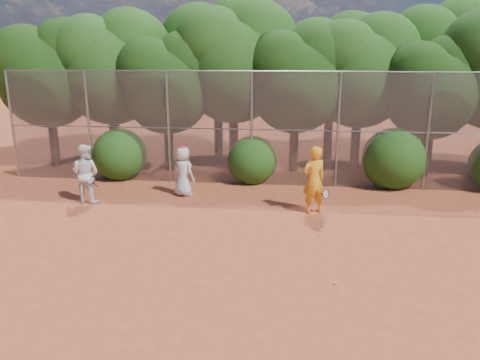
# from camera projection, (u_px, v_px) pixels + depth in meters

# --- Properties ---
(ground) EXTENTS (80.00, 80.00, 0.00)m
(ground) POSITION_uv_depth(u_px,v_px,m) (269.00, 253.00, 11.13)
(ground) COLOR #A54225
(ground) RESTS_ON ground
(fence_back) EXTENTS (20.05, 0.09, 4.03)m
(fence_back) POSITION_uv_depth(u_px,v_px,m) (277.00, 128.00, 16.35)
(fence_back) COLOR gray
(fence_back) RESTS_ON ground
(tree_0) EXTENTS (4.38, 3.81, 6.00)m
(tree_0) POSITION_uv_depth(u_px,v_px,m) (48.00, 70.00, 18.85)
(tree_0) COLOR black
(tree_0) RESTS_ON ground
(tree_1) EXTENTS (4.64, 4.03, 6.35)m
(tree_1) POSITION_uv_depth(u_px,v_px,m) (112.00, 64.00, 18.99)
(tree_1) COLOR black
(tree_1) RESTS_ON ground
(tree_2) EXTENTS (3.99, 3.47, 5.47)m
(tree_2) POSITION_uv_depth(u_px,v_px,m) (168.00, 80.00, 18.19)
(tree_2) COLOR black
(tree_2) RESTS_ON ground
(tree_3) EXTENTS (4.89, 4.26, 6.70)m
(tree_3) POSITION_uv_depth(u_px,v_px,m) (235.00, 58.00, 18.66)
(tree_3) COLOR black
(tree_3) RESTS_ON ground
(tree_4) EXTENTS (4.19, 3.64, 5.73)m
(tree_4) POSITION_uv_depth(u_px,v_px,m) (297.00, 76.00, 17.97)
(tree_4) COLOR black
(tree_4) RESTS_ON ground
(tree_5) EXTENTS (4.51, 3.92, 6.17)m
(tree_5) POSITION_uv_depth(u_px,v_px,m) (362.00, 68.00, 18.38)
(tree_5) COLOR black
(tree_5) RESTS_ON ground
(tree_6) EXTENTS (3.86, 3.36, 5.29)m
(tree_6) POSITION_uv_depth(u_px,v_px,m) (433.00, 85.00, 17.29)
(tree_6) COLOR black
(tree_6) RESTS_ON ground
(tree_9) EXTENTS (4.83, 4.20, 6.62)m
(tree_9) POSITION_uv_depth(u_px,v_px,m) (110.00, 59.00, 21.27)
(tree_9) COLOR black
(tree_9) RESTS_ON ground
(tree_10) EXTENTS (5.15, 4.48, 7.06)m
(tree_10) POSITION_uv_depth(u_px,v_px,m) (219.00, 52.00, 20.82)
(tree_10) COLOR black
(tree_10) RESTS_ON ground
(tree_11) EXTENTS (4.64, 4.03, 6.35)m
(tree_11) POSITION_uv_depth(u_px,v_px,m) (333.00, 63.00, 20.00)
(tree_11) COLOR black
(tree_11) RESTS_ON ground
(tree_12) EXTENTS (5.02, 4.37, 6.88)m
(tree_12) POSITION_uv_depth(u_px,v_px,m) (439.00, 55.00, 19.98)
(tree_12) COLOR black
(tree_12) RESTS_ON ground
(bush_0) EXTENTS (2.00, 2.00, 2.00)m
(bush_0) POSITION_uv_depth(u_px,v_px,m) (120.00, 152.00, 17.58)
(bush_0) COLOR #194110
(bush_0) RESTS_ON ground
(bush_1) EXTENTS (1.80, 1.80, 1.80)m
(bush_1) POSITION_uv_depth(u_px,v_px,m) (252.00, 158.00, 17.04)
(bush_1) COLOR #194110
(bush_1) RESTS_ON ground
(bush_2) EXTENTS (2.20, 2.20, 2.20)m
(bush_2) POSITION_uv_depth(u_px,v_px,m) (394.00, 156.00, 16.43)
(bush_2) COLOR #194110
(bush_2) RESTS_ON ground
(player_yellow) EXTENTS (0.91, 0.76, 2.01)m
(player_yellow) POSITION_uv_depth(u_px,v_px,m) (314.00, 180.00, 13.70)
(player_yellow) COLOR orange
(player_yellow) RESTS_ON ground
(player_teen) EXTENTS (0.96, 0.85, 1.67)m
(player_teen) POSITION_uv_depth(u_px,v_px,m) (183.00, 171.00, 15.42)
(player_teen) COLOR silver
(player_teen) RESTS_ON ground
(player_white) EXTENTS (1.01, 0.89, 1.87)m
(player_white) POSITION_uv_depth(u_px,v_px,m) (85.00, 173.00, 14.73)
(player_white) COLOR white
(player_white) RESTS_ON ground
(ball_0) EXTENTS (0.07, 0.07, 0.07)m
(ball_0) POSITION_uv_depth(u_px,v_px,m) (320.00, 235.00, 12.15)
(ball_0) COLOR #C1E129
(ball_0) RESTS_ON ground
(ball_1) EXTENTS (0.07, 0.07, 0.07)m
(ball_1) POSITION_uv_depth(u_px,v_px,m) (337.00, 217.00, 13.49)
(ball_1) COLOR #C1E129
(ball_1) RESTS_ON ground
(ball_2) EXTENTS (0.07, 0.07, 0.07)m
(ball_2) POSITION_uv_depth(u_px,v_px,m) (335.00, 283.00, 9.61)
(ball_2) COLOR #C1E129
(ball_2) RESTS_ON ground
(ball_3) EXTENTS (0.07, 0.07, 0.07)m
(ball_3) POSITION_uv_depth(u_px,v_px,m) (413.00, 232.00, 12.35)
(ball_3) COLOR #C1E129
(ball_3) RESTS_ON ground
(ball_4) EXTENTS (0.07, 0.07, 0.07)m
(ball_4) POSITION_uv_depth(u_px,v_px,m) (320.00, 230.00, 12.51)
(ball_4) COLOR #C1E129
(ball_4) RESTS_ON ground
(ball_5) EXTENTS (0.07, 0.07, 0.07)m
(ball_5) POSITION_uv_depth(u_px,v_px,m) (341.00, 196.00, 15.46)
(ball_5) COLOR #C1E129
(ball_5) RESTS_ON ground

